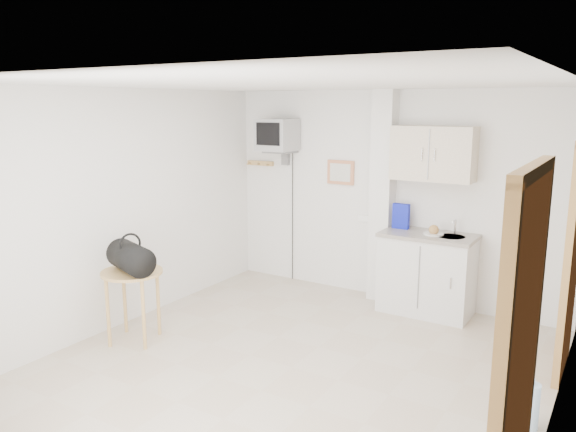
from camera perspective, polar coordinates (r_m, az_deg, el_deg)
The scene contains 7 objects.
ground at distance 5.25m, azimuth 0.40°, elevation -15.11°, with size 4.50×4.50×0.00m, color #BCAC97.
room_envelope at distance 4.73m, azimuth 3.47°, elevation 1.56°, with size 4.24×4.54×2.55m.
kitchenette at distance 6.49m, azimuth 14.07°, elevation -2.69°, with size 1.03×0.58×2.10m.
crt_television at distance 7.19m, azimuth -1.08°, elevation 8.13°, with size 0.44×0.45×2.15m.
round_table at distance 5.77m, azimuth -15.54°, elevation -6.40°, with size 0.60×0.60×0.73m.
duffel_bag at distance 5.66m, azimuth -15.68°, elevation -4.08°, with size 0.59×0.45×0.39m.
water_bottle at distance 4.66m, azimuth 23.37°, elevation -17.29°, with size 0.13×0.13×0.39m.
Camera 1 is at (2.44, -4.02, 2.34)m, focal length 35.00 mm.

